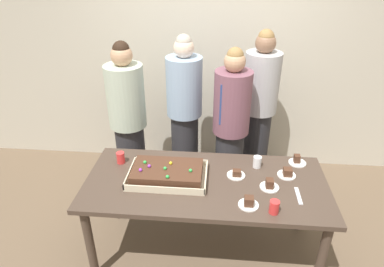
# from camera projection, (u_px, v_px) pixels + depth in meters

# --- Properties ---
(ground_plane) EXTENTS (12.00, 12.00, 0.00)m
(ground_plane) POSITION_uv_depth(u_px,v_px,m) (204.00, 249.00, 3.08)
(ground_plane) COLOR brown
(interior_back_panel) EXTENTS (8.00, 0.12, 3.00)m
(interior_back_panel) POSITION_uv_depth(u_px,v_px,m) (215.00, 42.00, 3.76)
(interior_back_panel) COLOR beige
(interior_back_panel) RESTS_ON ground_plane
(party_table) EXTENTS (1.94, 0.87, 0.77)m
(party_table) POSITION_uv_depth(u_px,v_px,m) (206.00, 190.00, 2.76)
(party_table) COLOR #47382D
(party_table) RESTS_ON ground_plane
(sheet_cake) EXTENTS (0.63, 0.41, 0.12)m
(sheet_cake) POSITION_uv_depth(u_px,v_px,m) (167.00, 173.00, 2.73)
(sheet_cake) COLOR beige
(sheet_cake) RESTS_ON party_table
(plated_slice_near_left) EXTENTS (0.15, 0.15, 0.06)m
(plated_slice_near_left) POSITION_uv_depth(u_px,v_px,m) (236.00, 174.00, 2.77)
(plated_slice_near_left) COLOR white
(plated_slice_near_left) RESTS_ON party_table
(plated_slice_near_right) EXTENTS (0.15, 0.15, 0.08)m
(plated_slice_near_right) POSITION_uv_depth(u_px,v_px,m) (297.00, 161.00, 2.94)
(plated_slice_near_right) COLOR white
(plated_slice_near_right) RESTS_ON party_table
(plated_slice_far_left) EXTENTS (0.15, 0.15, 0.07)m
(plated_slice_far_left) POSITION_uv_depth(u_px,v_px,m) (287.00, 173.00, 2.77)
(plated_slice_far_left) COLOR white
(plated_slice_far_left) RESTS_ON party_table
(plated_slice_far_right) EXTENTS (0.15, 0.15, 0.08)m
(plated_slice_far_right) POSITION_uv_depth(u_px,v_px,m) (269.00, 185.00, 2.63)
(plated_slice_far_right) COLOR white
(plated_slice_far_right) RESTS_ON party_table
(plated_slice_center_front) EXTENTS (0.15, 0.15, 0.08)m
(plated_slice_center_front) POSITION_uv_depth(u_px,v_px,m) (249.00, 203.00, 2.44)
(plated_slice_center_front) COLOR white
(plated_slice_center_front) RESTS_ON party_table
(drink_cup_nearest) EXTENTS (0.07, 0.07, 0.10)m
(drink_cup_nearest) POSITION_uv_depth(u_px,v_px,m) (274.00, 207.00, 2.37)
(drink_cup_nearest) COLOR red
(drink_cup_nearest) RESTS_ON party_table
(drink_cup_middle) EXTENTS (0.07, 0.07, 0.10)m
(drink_cup_middle) POSITION_uv_depth(u_px,v_px,m) (121.00, 158.00, 2.93)
(drink_cup_middle) COLOR red
(drink_cup_middle) RESTS_ON party_table
(drink_cup_far_end) EXTENTS (0.07, 0.07, 0.10)m
(drink_cup_far_end) POSITION_uv_depth(u_px,v_px,m) (257.00, 162.00, 2.87)
(drink_cup_far_end) COLOR white
(drink_cup_far_end) RESTS_ON party_table
(cake_server_utensil) EXTENTS (0.03, 0.20, 0.01)m
(cake_server_utensil) POSITION_uv_depth(u_px,v_px,m) (298.00, 196.00, 2.55)
(cake_server_utensil) COLOR silver
(cake_server_utensil) RESTS_ON party_table
(person_serving_front) EXTENTS (0.36, 0.36, 1.72)m
(person_serving_front) POSITION_uv_depth(u_px,v_px,m) (185.00, 116.00, 3.50)
(person_serving_front) COLOR #28282D
(person_serving_front) RESTS_ON ground_plane
(person_green_shirt_behind) EXTENTS (0.37, 0.37, 1.68)m
(person_green_shirt_behind) POSITION_uv_depth(u_px,v_px,m) (128.00, 122.00, 3.44)
(person_green_shirt_behind) COLOR #28282D
(person_green_shirt_behind) RESTS_ON ground_plane
(person_striped_tie_right) EXTENTS (0.35, 0.35, 1.66)m
(person_striped_tie_right) POSITION_uv_depth(u_px,v_px,m) (231.00, 129.00, 3.30)
(person_striped_tie_right) COLOR #28282D
(person_striped_tie_right) RESTS_ON ground_plane
(person_far_right_suit) EXTENTS (0.36, 0.36, 1.76)m
(person_far_right_suit) POSITION_uv_depth(u_px,v_px,m) (258.00, 112.00, 3.55)
(person_far_right_suit) COLOR #28282D
(person_far_right_suit) RESTS_ON ground_plane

